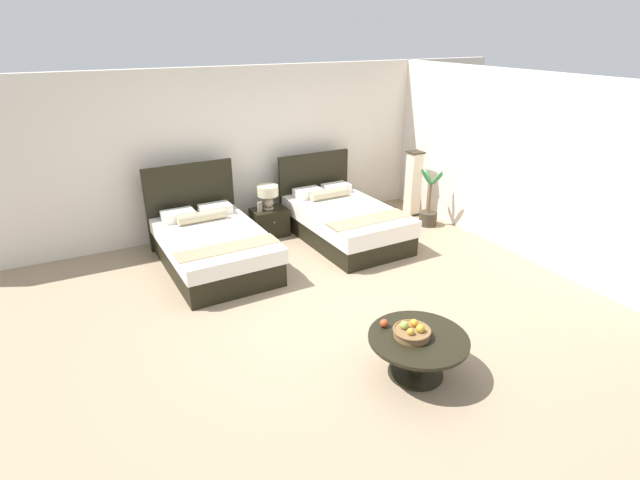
{
  "coord_description": "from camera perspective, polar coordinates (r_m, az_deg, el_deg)",
  "views": [
    {
      "loc": [
        -2.71,
        -4.66,
        3.16
      ],
      "look_at": [
        -0.01,
        0.49,
        0.66
      ],
      "focal_mm": 27.86,
      "sensor_mm": 36.0,
      "label": 1
    }
  ],
  "objects": [
    {
      "name": "coffee_table",
      "position": [
        4.99,
        11.16,
        -11.92
      ],
      "size": [
        0.97,
        0.97,
        0.43
      ],
      "color": "black",
      "rests_on": "ground"
    },
    {
      "name": "wall_side_right",
      "position": [
        7.96,
        21.1,
        8.28
      ],
      "size": [
        0.12,
        5.26,
        2.62
      ],
      "primitive_type": "cube",
      "color": "silver",
      "rests_on": "ground"
    },
    {
      "name": "vase",
      "position": [
        7.94,
        -6.93,
        3.82
      ],
      "size": [
        0.08,
        0.08,
        0.16
      ],
      "color": "gray",
      "rests_on": "nightstand"
    },
    {
      "name": "ground_plane",
      "position": [
        6.25,
        2.17,
        -7.22
      ],
      "size": [
        9.9,
        9.66,
        0.02
      ],
      "primitive_type": "cube",
      "color": "#998366"
    },
    {
      "name": "nightstand",
      "position": [
        8.14,
        -5.82,
        2.04
      ],
      "size": [
        0.56,
        0.42,
        0.46
      ],
      "color": "black",
      "rests_on": "ground"
    },
    {
      "name": "bed_near_corner",
      "position": [
        7.95,
        2.72,
        2.26
      ],
      "size": [
        1.37,
        2.17,
        1.2
      ],
      "color": "black",
      "rests_on": "ground"
    },
    {
      "name": "potted_palm",
      "position": [
        8.73,
        12.36,
        3.27
      ],
      "size": [
        0.48,
        0.45,
        1.03
      ],
      "color": "#3D3529",
      "rests_on": "ground"
    },
    {
      "name": "bed_near_window",
      "position": [
        7.19,
        -12.25,
        -0.64
      ],
      "size": [
        1.41,
        2.1,
        1.29
      ],
      "color": "black",
      "rests_on": "ground"
    },
    {
      "name": "loose_apple",
      "position": [
        5.0,
        7.37,
        -9.46
      ],
      "size": [
        0.08,
        0.08,
        0.08
      ],
      "color": "#B03F20",
      "rests_on": "coffee_table"
    },
    {
      "name": "table_lamp",
      "position": [
        8.0,
        -6.02,
        5.34
      ],
      "size": [
        0.34,
        0.34,
        0.39
      ],
      "color": "tan",
      "rests_on": "nightstand"
    },
    {
      "name": "wall_back",
      "position": [
        8.36,
        -8.21,
        10.25
      ],
      "size": [
        9.9,
        0.12,
        2.62
      ],
      "primitive_type": "cube",
      "color": "silver",
      "rests_on": "ground"
    },
    {
      "name": "fruit_bowl",
      "position": [
        4.9,
        10.51,
        -10.3
      ],
      "size": [
        0.37,
        0.37,
        0.15
      ],
      "color": "brown",
      "rests_on": "coffee_table"
    },
    {
      "name": "floor_lamp_corner",
      "position": [
        9.1,
        10.65,
        6.38
      ],
      "size": [
        0.25,
        0.25,
        1.16
      ],
      "color": "#2D281B",
      "rests_on": "ground"
    }
  ]
}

